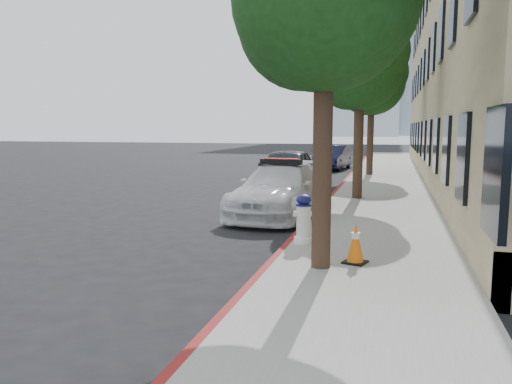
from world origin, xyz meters
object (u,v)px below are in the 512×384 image
object	(u,v)px
police_car	(281,190)
fire_hydrant	(304,219)
parked_car_far	(333,157)
traffic_cone	(355,243)
parked_car_mid	(287,170)

from	to	relation	value
police_car	fire_hydrant	distance (m)	3.86
parked_car_far	traffic_cone	distance (m)	20.02
parked_car_far	traffic_cone	bearing A→B (deg)	-75.34
fire_hydrant	traffic_cone	world-z (taller)	fire_hydrant
parked_car_mid	parked_car_far	size ratio (longest dim) A/B	1.15
police_car	parked_car_mid	distance (m)	4.95
parked_car_far	fire_hydrant	distance (m)	18.73
police_car	parked_car_far	xyz separation A→B (m)	(-0.39, 15.00, -0.02)
parked_car_far	traffic_cone	world-z (taller)	parked_car_far
traffic_cone	fire_hydrant	bearing A→B (deg)	131.83
police_car	traffic_cone	distance (m)	5.36
traffic_cone	police_car	bearing A→B (deg)	115.51
parked_car_mid	fire_hydrant	size ratio (longest dim) A/B	4.95
parked_car_mid	traffic_cone	size ratio (longest dim) A/B	6.94
fire_hydrant	traffic_cone	distance (m)	1.59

